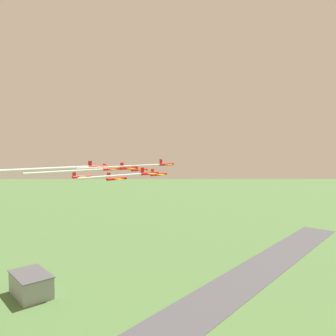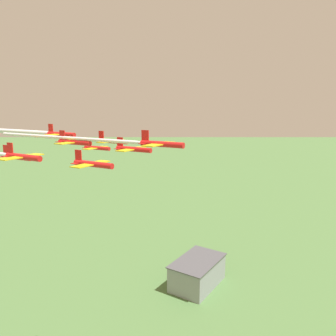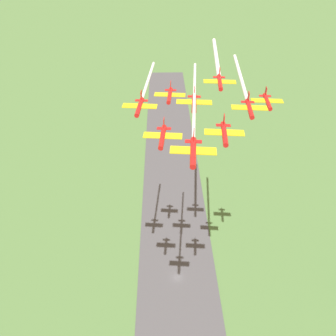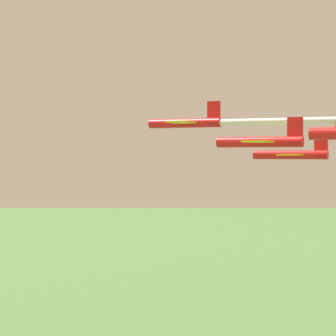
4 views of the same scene
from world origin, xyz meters
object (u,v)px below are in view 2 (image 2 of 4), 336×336
hangar (197,272)px  jet_1 (132,149)px  jet_3 (112,141)px  jet_8 (16,157)px  jet_4 (73,142)px  jet_6 (96,148)px  jet_5 (22,157)px  jet_0 (160,144)px  jet_2 (92,164)px  jet_7 (60,134)px

hangar → jet_1: (-83.64, -25.87, 77.34)m
jet_3 → jet_8: jet_3 is taller
jet_4 → jet_6: jet_4 is taller
jet_3 → jet_1: bearing=59.5°
jet_5 → jet_3: bearing=180.0°
jet_0 → jet_2: size_ratio=1.00×
jet_1 → jet_5: 24.01m
jet_6 → jet_0: bearing=59.5°
jet_4 → jet_7: (6.17, 12.27, 0.88)m
jet_5 → jet_8: jet_5 is taller
jet_2 → jet_8: (-1.55, 23.62, -0.38)m
jet_1 → jet_2: size_ratio=1.00×
jet_4 → jet_8: jet_4 is taller
jet_1 → jet_8: size_ratio=1.00×
jet_1 → jet_7: size_ratio=1.00×
jet_5 → jet_7: size_ratio=1.00×
jet_1 → jet_6: bearing=-120.5°
hangar → jet_0: 126.13m
jet_4 → jet_5: size_ratio=1.00×
jet_5 → jet_8: 13.86m
hangar → jet_0: size_ratio=3.31×
jet_0 → jet_6: jet_0 is taller
jet_5 → jet_8: size_ratio=1.00×
jet_1 → jet_7: 23.81m
jet_7 → jet_8: (-13.89, -0.91, -4.35)m
jet_3 → jet_4: size_ratio=1.00×
jet_5 → jet_6: (33.96, 14.08, -2.82)m
jet_0 → jet_3: bearing=-120.5°
jet_8 → hangar: bearing=178.1°
jet_0 → jet_7: size_ratio=1.00×
jet_0 → jet_1: 13.97m
hangar → jet_8: 124.63m
jet_5 → hangar: bearing=-175.4°
jet_3 → jet_2: bearing=29.5°
jet_4 → jet_7: jet_7 is taller
jet_7 → jet_8: size_ratio=1.00×
jet_1 → jet_5: size_ratio=1.00×
jet_5 → jet_6: 36.88m
jet_1 → jet_4: bearing=-59.5°
jet_2 → hangar: bearing=-168.4°
jet_6 → jet_8: 27.86m
jet_2 → jet_8: size_ratio=1.00×
jet_0 → jet_8: bearing=-78.9°
jet_2 → jet_4: jet_4 is taller
jet_2 → jet_8: bearing=-90.0°
jet_4 → jet_7: size_ratio=1.00×
jet_0 → jet_6: bearing=-120.5°
jet_1 → jet_6: jet_1 is taller
jet_1 → jet_8: (-15.44, 22.71, -1.80)m
hangar → jet_0: (-89.81, -38.14, 79.92)m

